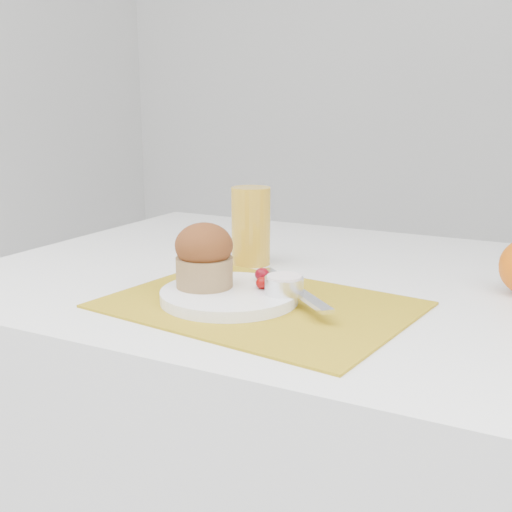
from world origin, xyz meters
The scene contains 10 objects.
table centered at (0.00, 0.05, 0.38)m, with size 1.20×0.80×0.75m, color white.
placemat centered at (-0.06, -0.13, 0.75)m, with size 0.40×0.29×0.00m, color #AC8A17.
plate centered at (-0.10, -0.14, 0.76)m, with size 0.19×0.19×0.02m, color white.
ramekin centered at (-0.03, -0.12, 0.78)m, with size 0.05×0.05×0.02m, color silver.
cream centered at (-0.03, -0.12, 0.79)m, with size 0.05×0.05×0.01m, color white.
raspberry_near centered at (-0.09, -0.08, 0.78)m, with size 0.02×0.02×0.02m, color #500209.
raspberry_far centered at (-0.07, -0.11, 0.78)m, with size 0.02×0.02×0.02m, color #5E0402.
butter_knife centered at (-0.02, -0.10, 0.77)m, with size 0.22×0.02×0.01m, color white.
juice_glass centered at (-0.18, 0.07, 0.82)m, with size 0.07×0.07×0.13m, color gold.
muffin centered at (-0.14, -0.14, 0.81)m, with size 0.09×0.09×0.09m.
Camera 1 is at (0.32, -0.87, 1.02)m, focal length 45.00 mm.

